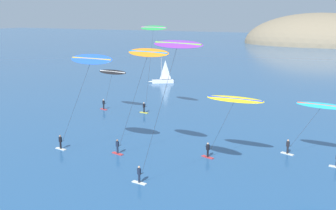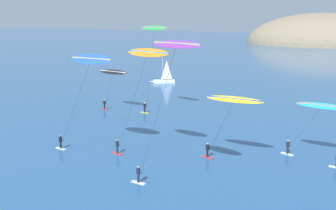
% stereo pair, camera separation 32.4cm
% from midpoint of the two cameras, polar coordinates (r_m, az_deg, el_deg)
% --- Properties ---
extents(sailboat_near, '(5.49, 4.07, 5.70)m').
position_cam_midpoint_polar(sailboat_near, '(95.09, -0.63, 3.39)').
color(sailboat_near, white).
rests_on(sailboat_near, ground).
extents(kitesurfer_cyan, '(6.90, 1.95, 6.30)m').
position_cam_midpoint_polar(kitesurfer_cyan, '(47.55, 19.96, -0.58)').
color(kitesurfer_cyan, silver).
rests_on(kitesurfer_cyan, ground).
extents(kitesurfer_green, '(5.56, 2.52, 13.81)m').
position_cam_midpoint_polar(kitesurfer_green, '(63.95, -1.86, 9.41)').
color(kitesurfer_green, yellow).
rests_on(kitesurfer_green, ground).
extents(kitesurfer_purple, '(7.76, 2.67, 13.57)m').
position_cam_midpoint_polar(kitesurfer_purple, '(34.52, 0.89, 6.46)').
color(kitesurfer_purple, silver).
rests_on(kitesurfer_purple, ground).
extents(kitesurfer_black, '(5.65, 1.95, 6.76)m').
position_cam_midpoint_polar(kitesurfer_black, '(67.76, -7.40, 4.08)').
color(kitesurfer_black, red).
rests_on(kitesurfer_black, ground).
extents(kitesurfer_orange, '(7.95, 2.29, 12.18)m').
position_cam_midpoint_polar(kitesurfer_orange, '(43.19, -2.95, 5.88)').
color(kitesurfer_orange, red).
rests_on(kitesurfer_orange, ground).
extents(kitesurfer_yellow, '(6.82, 1.55, 7.14)m').
position_cam_midpoint_polar(kitesurfer_yellow, '(44.38, 8.94, 0.21)').
color(kitesurfer_yellow, red).
rests_on(kitesurfer_yellow, ground).
extents(kitesurfer_blue, '(8.65, 1.80, 11.39)m').
position_cam_midpoint_polar(kitesurfer_blue, '(45.84, -10.48, 5.29)').
color(kitesurfer_blue, silver).
rests_on(kitesurfer_blue, ground).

